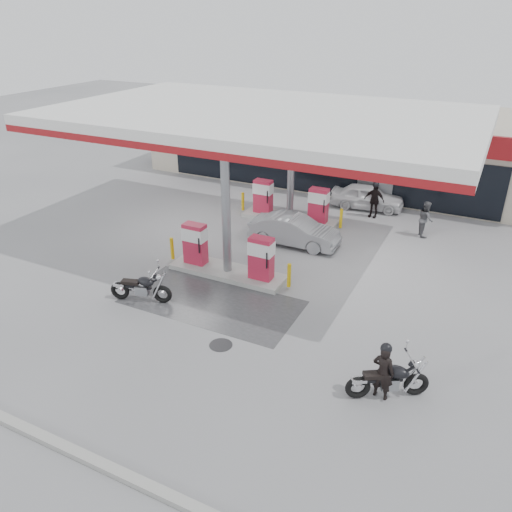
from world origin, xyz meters
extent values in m
plane|color=gray|center=(0.00, 0.00, 0.00)|extent=(90.00, 90.00, 0.00)
cube|color=#4C4C4F|center=(0.50, 0.00, 0.00)|extent=(6.00, 3.00, 0.00)
cylinder|color=#38383A|center=(2.00, -2.00, 0.00)|extent=(0.70, 0.70, 0.01)
cube|color=gray|center=(0.00, -7.00, 0.07)|extent=(28.00, 0.25, 0.15)
cube|color=#AFA492|center=(0.00, 16.00, 2.00)|extent=(22.00, 8.00, 4.00)
cube|color=black|center=(0.00, 11.97, 1.40)|extent=(18.00, 0.10, 2.60)
cube|color=maroon|center=(0.00, 11.90, 3.50)|extent=(22.00, 0.25, 1.00)
cube|color=navy|center=(7.00, 11.85, 3.50)|extent=(3.50, 0.12, 0.80)
cube|color=gray|center=(3.00, 11.93, 1.10)|extent=(1.80, 0.14, 2.20)
cube|color=silver|center=(0.00, 5.00, 5.30)|extent=(16.00, 10.00, 0.60)
cube|color=maroon|center=(0.00, 0.05, 5.12)|extent=(16.00, 0.12, 0.24)
cube|color=maroon|center=(0.00, 9.95, 5.12)|extent=(16.00, 0.12, 0.24)
cylinder|color=gray|center=(0.00, 2.00, 2.59)|extent=(0.32, 0.32, 5.00)
cylinder|color=gray|center=(0.00, 8.00, 2.59)|extent=(0.32, 0.32, 5.00)
cube|color=#9E9E99|center=(0.00, 2.00, 0.09)|extent=(4.50, 1.30, 0.18)
cube|color=#AC1C37|center=(-1.40, 2.00, 0.98)|extent=(0.85, 0.48, 1.60)
cube|color=#AC1C37|center=(1.40, 2.00, 0.98)|extent=(0.85, 0.48, 1.60)
cube|color=silver|center=(-1.40, 2.00, 1.38)|extent=(0.88, 0.52, 0.50)
cube|color=silver|center=(1.40, 2.00, 1.38)|extent=(0.88, 0.52, 0.50)
cylinder|color=#CDA20B|center=(-2.50, 2.00, 0.54)|extent=(0.14, 0.14, 0.90)
cylinder|color=#CDA20B|center=(2.50, 2.00, 0.54)|extent=(0.14, 0.14, 0.90)
cube|color=#9E9E99|center=(0.00, 8.00, 0.09)|extent=(4.50, 1.30, 0.18)
cube|color=#AC1C37|center=(-1.40, 8.00, 0.98)|extent=(0.85, 0.48, 1.60)
cube|color=#AC1C37|center=(1.40, 8.00, 0.98)|extent=(0.85, 0.48, 1.60)
cube|color=silver|center=(-1.40, 8.00, 1.38)|extent=(0.88, 0.52, 0.50)
cube|color=silver|center=(1.40, 8.00, 1.38)|extent=(0.88, 0.52, 0.50)
cylinder|color=#CDA20B|center=(-2.50, 8.00, 0.54)|extent=(0.14, 0.14, 0.90)
cylinder|color=#CDA20B|center=(2.50, 8.00, 0.54)|extent=(0.14, 0.14, 0.90)
torus|color=black|center=(7.58, -1.60, 0.33)|extent=(0.65, 0.48, 0.67)
torus|color=black|center=(6.27, -2.39, 0.33)|extent=(0.65, 0.48, 0.67)
cube|color=gray|center=(6.96, -1.97, 0.42)|extent=(0.52, 0.46, 0.33)
cube|color=black|center=(6.82, -2.06, 0.53)|extent=(0.91, 0.61, 0.09)
ellipsoid|color=black|center=(7.10, -1.89, 0.78)|extent=(0.71, 0.62, 0.31)
cube|color=black|center=(6.63, -2.17, 0.71)|extent=(0.66, 0.54, 0.11)
cylinder|color=silver|center=(7.39, -1.71, 1.11)|extent=(0.47, 0.74, 0.04)
sphere|color=silver|center=(7.50, -1.65, 0.98)|extent=(0.20, 0.20, 0.20)
cylinder|color=silver|center=(6.41, -2.12, 0.31)|extent=(0.90, 0.59, 0.09)
imported|color=black|center=(6.78, -2.08, 0.78)|extent=(0.62, 0.45, 1.57)
torus|color=black|center=(-0.98, -0.77, 0.33)|extent=(0.68, 0.34, 0.66)
torus|color=black|center=(-2.43, -1.22, 0.33)|extent=(0.68, 0.34, 0.66)
cube|color=gray|center=(-1.66, -0.98, 0.42)|extent=(0.50, 0.38, 0.33)
cube|color=black|center=(-1.82, -1.03, 0.53)|extent=(0.98, 0.40, 0.09)
ellipsoid|color=black|center=(-1.50, -0.94, 0.77)|extent=(0.69, 0.52, 0.31)
cube|color=black|center=(-2.03, -1.10, 0.70)|extent=(0.66, 0.43, 0.11)
cylinder|color=silver|center=(-1.19, -0.84, 1.10)|extent=(0.28, 0.81, 0.04)
sphere|color=silver|center=(-1.06, -0.80, 0.97)|extent=(0.20, 0.20, 0.20)
cylinder|color=silver|center=(-2.23, -1.00, 0.31)|extent=(0.97, 0.38, 0.09)
imported|color=silver|center=(2.84, 11.20, 0.61)|extent=(3.72, 1.82, 1.22)
imported|color=#4E4E52|center=(6.00, 9.00, 0.79)|extent=(0.84, 0.93, 1.58)
imported|color=gray|center=(1.21, 5.60, 0.63)|extent=(3.85, 1.40, 1.26)
imported|color=#450F18|center=(-10.00, 14.00, 0.60)|extent=(4.32, 2.28, 1.19)
imported|color=#B5B7BE|center=(4.50, 14.00, 0.52)|extent=(4.13, 2.85, 1.05)
imported|color=black|center=(3.42, 10.20, 0.84)|extent=(1.01, 0.48, 1.67)
camera|label=1|loc=(8.33, -12.42, 8.98)|focal=35.00mm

